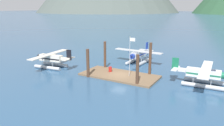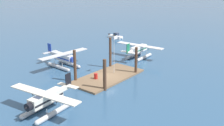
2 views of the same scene
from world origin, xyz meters
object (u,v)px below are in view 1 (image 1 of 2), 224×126
Objects in this scene: seaplane_white_stbd_fwd at (203,75)px; fuel_drum at (110,69)px; seaplane_silver_bow_centre at (138,56)px; flagpole at (130,52)px; seaplane_cream_port_aft at (51,60)px.

fuel_drum is at bearing -173.97° from seaplane_white_stbd_fwd.
fuel_drum is at bearing -98.55° from seaplane_silver_bow_centre.
seaplane_white_stbd_fwd is (15.14, 1.60, 0.84)m from fuel_drum.
flagpole is 16.30m from seaplane_cream_port_aft.
seaplane_silver_bow_centre is at bearing 81.45° from fuel_drum.
seaplane_white_stbd_fwd is (26.95, 4.09, 0.00)m from seaplane_cream_port_aft.
seaplane_cream_port_aft is (-15.95, -1.90, -2.78)m from flagpole.
flagpole is 5.53m from fuel_drum.
seaplane_cream_port_aft and seaplane_silver_bow_centre have the same top height.
seaplane_silver_bow_centre is (13.20, 11.76, 0.00)m from seaplane_cream_port_aft.
flagpole is 0.63× the size of seaplane_cream_port_aft.
seaplane_silver_bow_centre is 15.74m from seaplane_white_stbd_fwd.
flagpole is 0.63× the size of seaplane_silver_bow_centre.
seaplane_silver_bow_centre and seaplane_white_stbd_fwd have the same top height.
fuel_drum is (-4.14, 0.59, -3.62)m from flagpole.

